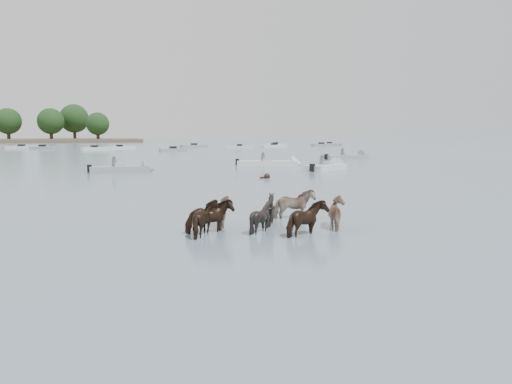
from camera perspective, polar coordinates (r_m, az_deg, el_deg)
name	(u,v)px	position (r m, az deg, el deg)	size (l,w,h in m)	color
ground	(191,229)	(16.46, -7.40, -4.25)	(400.00, 400.00, 0.00)	slate
pony_herd	(265,216)	(16.36, 1.05, -2.73)	(5.66, 3.98, 1.28)	black
swimming_pony	(266,177)	(34.27, 1.18, 1.75)	(0.72, 0.44, 0.44)	black
motorboat_b	(129,169)	(40.81, -14.22, 2.54)	(5.15, 1.71, 1.92)	gray
motorboat_c	(276,163)	(46.90, 2.26, 3.28)	(6.22, 3.36, 1.92)	silver
motorboat_d	(330,167)	(42.49, 8.47, 2.84)	(4.97, 4.21, 1.92)	silver
motorboat_e	(351,157)	(59.90, 10.76, 3.94)	(6.21, 2.68, 1.92)	gray
distant_flotilla	(107,148)	(94.51, -16.64, 4.82)	(102.71, 26.64, 0.93)	silver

